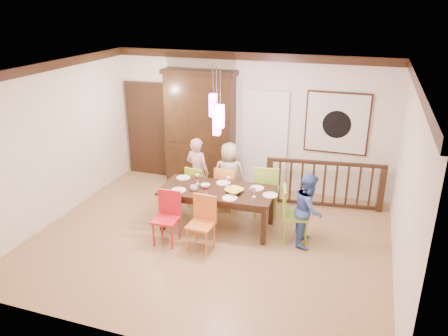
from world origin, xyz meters
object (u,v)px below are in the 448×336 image
(person_far_left, at_px, (197,171))
(person_far_mid, at_px, (229,175))
(balustrade, at_px, (324,183))
(chair_end_right, at_px, (296,211))
(person_end_right, at_px, (308,209))
(dining_table, at_px, (217,194))
(china_hutch, at_px, (200,129))
(chair_far_left, at_px, (198,183))

(person_far_left, xyz_separation_m, person_far_mid, (0.63, 0.09, -0.03))
(balustrade, bearing_deg, chair_end_right, -109.42)
(person_far_left, bearing_deg, person_end_right, 173.44)
(person_far_mid, bearing_deg, chair_end_right, 132.39)
(person_far_left, relative_size, person_end_right, 1.10)
(balustrade, bearing_deg, person_far_left, -172.29)
(dining_table, bearing_deg, chair_end_right, -3.17)
(dining_table, height_order, china_hutch, china_hutch)
(china_hutch, bearing_deg, balustrade, -7.16)
(dining_table, relative_size, chair_end_right, 2.09)
(person_far_left, distance_m, person_end_right, 2.47)
(chair_end_right, bearing_deg, dining_table, 76.57)
(chair_end_right, relative_size, china_hutch, 0.39)
(chair_end_right, height_order, balustrade, chair_end_right)
(chair_far_left, xyz_separation_m, china_hutch, (-0.38, 1.10, 0.78))
(chair_far_left, distance_m, balustrade, 2.49)
(dining_table, xyz_separation_m, person_far_left, (-0.70, 0.81, 0.03))
(china_hutch, xyz_separation_m, person_far_mid, (0.96, -0.92, -0.61))
(person_far_mid, xyz_separation_m, person_end_right, (1.70, -0.93, -0.03))
(person_far_mid, bearing_deg, chair_far_left, 1.73)
(chair_end_right, bearing_deg, person_end_right, -106.48)
(chair_end_right, distance_m, balustrade, 1.52)
(chair_end_right, height_order, person_end_right, person_end_right)
(china_hutch, bearing_deg, chair_end_right, -36.86)
(china_hutch, bearing_deg, person_far_mid, -43.68)
(chair_far_left, xyz_separation_m, person_far_left, (-0.05, 0.09, 0.21))
(chair_end_right, bearing_deg, china_hutch, 40.34)
(chair_far_left, distance_m, chair_end_right, 2.19)
(dining_table, relative_size, person_far_left, 1.47)
(chair_end_right, relative_size, person_far_mid, 0.74)
(dining_table, bearing_deg, person_end_right, -3.57)
(dining_table, distance_m, chair_far_left, 0.98)
(dining_table, distance_m, china_hutch, 2.17)
(dining_table, distance_m, balustrade, 2.27)
(person_end_right, bearing_deg, person_far_left, 67.00)
(balustrade, distance_m, person_far_mid, 1.89)
(person_far_left, distance_m, person_far_mid, 0.64)
(person_far_left, bearing_deg, china_hutch, -58.82)
(china_hutch, relative_size, person_far_mid, 1.92)
(chair_far_left, relative_size, balustrade, 0.37)
(chair_far_left, height_order, person_end_right, person_end_right)
(china_hutch, height_order, balustrade, china_hutch)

